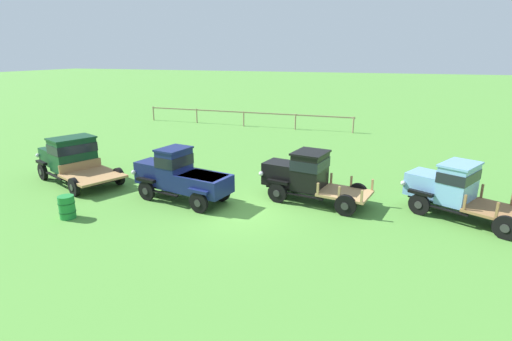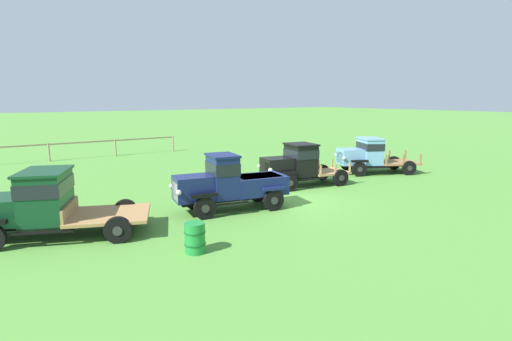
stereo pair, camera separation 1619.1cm
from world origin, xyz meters
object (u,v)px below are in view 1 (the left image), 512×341
(vintage_truck_midrow_center, at_px, (305,175))
(oil_drum_beside_row, at_px, (67,207))
(vintage_truck_foreground_near, at_px, (72,157))
(vintage_truck_second_in_line, at_px, (180,175))
(vintage_truck_far_side, at_px, (454,188))

(vintage_truck_midrow_center, bearing_deg, oil_drum_beside_row, -148.62)
(vintage_truck_foreground_near, relative_size, vintage_truck_midrow_center, 1.24)
(vintage_truck_foreground_near, height_order, vintage_truck_second_in_line, vintage_truck_second_in_line)
(vintage_truck_midrow_center, bearing_deg, vintage_truck_far_side, 3.40)
(vintage_truck_midrow_center, bearing_deg, vintage_truck_second_in_line, -160.66)
(vintage_truck_midrow_center, height_order, oil_drum_beside_row, vintage_truck_midrow_center)
(oil_drum_beside_row, bearing_deg, vintage_truck_far_side, 20.87)
(oil_drum_beside_row, bearing_deg, vintage_truck_second_in_line, 45.75)
(oil_drum_beside_row, bearing_deg, vintage_truck_midrow_center, 31.38)
(vintage_truck_foreground_near, xyz_separation_m, vintage_truck_far_side, (17.06, 1.25, -0.02))
(vintage_truck_midrow_center, distance_m, oil_drum_beside_row, 9.37)
(vintage_truck_foreground_near, height_order, vintage_truck_midrow_center, vintage_truck_foreground_near)
(vintage_truck_far_side, bearing_deg, vintage_truck_midrow_center, -176.60)
(vintage_truck_second_in_line, relative_size, vintage_truck_midrow_center, 0.98)
(vintage_truck_second_in_line, height_order, vintage_truck_far_side, vintage_truck_second_in_line)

